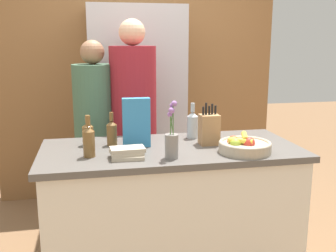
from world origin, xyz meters
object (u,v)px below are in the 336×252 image
(coffee_mug, at_px, (143,133))
(person_at_sink, at_px, (95,129))
(refrigerator, at_px, (136,109))
(bottle_vinegar, at_px, (112,132))
(bottle_water, at_px, (89,141))
(book_stack, at_px, (127,153))
(knife_block, at_px, (209,129))
(flower_vase, at_px, (172,141))
(bottle_oil, at_px, (192,124))
(fruit_bowl, at_px, (244,146))
(cereal_box, at_px, (136,123))
(bottle_wine, at_px, (88,133))
(person_in_blue, at_px, (134,118))

(coffee_mug, xyz_separation_m, person_at_sink, (-0.32, 0.50, -0.07))
(refrigerator, relative_size, bottle_vinegar, 8.66)
(bottle_water, bearing_deg, book_stack, -18.26)
(knife_block, height_order, flower_vase, flower_vase)
(bottle_oil, distance_m, bottle_vinegar, 0.58)
(fruit_bowl, distance_m, cereal_box, 0.69)
(knife_block, height_order, cereal_box, cereal_box)
(person_at_sink, bearing_deg, coffee_mug, -80.12)
(bottle_oil, bearing_deg, fruit_bowl, -63.11)
(fruit_bowl, bearing_deg, book_stack, 178.35)
(person_at_sink, bearing_deg, bottle_water, -115.90)
(bottle_water, xyz_separation_m, person_at_sink, (0.05, 0.85, -0.12))
(cereal_box, relative_size, bottle_oil, 1.27)
(bottle_wine, bearing_deg, book_stack, -56.81)
(cereal_box, bearing_deg, knife_block, -4.14)
(knife_block, xyz_separation_m, bottle_water, (-0.78, -0.14, -0.01))
(fruit_bowl, bearing_deg, bottle_wine, 158.92)
(refrigerator, relative_size, bottle_wine, 9.45)
(knife_block, bearing_deg, bottle_water, -169.92)
(refrigerator, bearing_deg, bottle_oil, -76.02)
(book_stack, bearing_deg, bottle_vinegar, 102.52)
(fruit_bowl, bearing_deg, bottle_water, 174.35)
(cereal_box, distance_m, person_at_sink, 0.75)
(coffee_mug, height_order, book_stack, coffee_mug)
(bottle_vinegar, height_order, person_in_blue, person_in_blue)
(person_at_sink, bearing_deg, fruit_bowl, -69.62)
(fruit_bowl, xyz_separation_m, person_at_sink, (-0.88, 0.95, -0.07))
(coffee_mug, height_order, bottle_wine, bottle_wine)
(refrigerator, relative_size, cereal_box, 6.00)
(flower_vase, relative_size, person_in_blue, 0.19)
(book_stack, relative_size, bottle_oil, 0.83)
(fruit_bowl, height_order, bottle_wine, bottle_wine)
(knife_block, distance_m, flower_vase, 0.40)
(coffee_mug, bearing_deg, person_in_blue, 91.62)
(knife_block, relative_size, coffee_mug, 2.56)
(coffee_mug, distance_m, bottle_vinegar, 0.25)
(fruit_bowl, height_order, bottle_water, bottle_water)
(bottle_vinegar, bearing_deg, knife_block, -9.21)
(flower_vase, distance_m, bottle_oil, 0.52)
(bottle_vinegar, bearing_deg, bottle_oil, 9.36)
(book_stack, xyz_separation_m, bottle_vinegar, (-0.07, 0.31, 0.06))
(knife_block, relative_size, cereal_box, 0.88)
(bottle_vinegar, xyz_separation_m, bottle_water, (-0.15, -0.24, 0.01))
(knife_block, distance_m, person_in_blue, 0.78)
(knife_block, distance_m, bottle_oil, 0.21)
(coffee_mug, bearing_deg, refrigerator, 85.57)
(knife_block, xyz_separation_m, bottle_oil, (-0.06, 0.20, -0.00))
(book_stack, relative_size, bottle_water, 0.83)
(book_stack, bearing_deg, cereal_box, 70.87)
(bottle_wine, relative_size, person_in_blue, 0.11)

